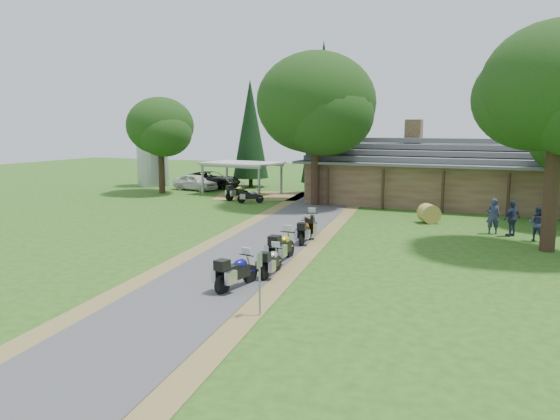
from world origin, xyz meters
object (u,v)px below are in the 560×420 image
at_px(silo, 152,154).
at_px(motorcycle_row_e, 311,223).
at_px(lodge, 451,171).
at_px(car_dark_suv, 211,176).
at_px(motorcycle_carport_a, 237,191).
at_px(motorcycle_row_c, 282,245).
at_px(motorcycle_row_b, 271,260).
at_px(motorcycle_carport_b, 250,195).
at_px(motorcycle_row_a, 237,270).
at_px(hay_bale, 429,214).
at_px(motorcycle_row_d, 305,230).
at_px(car_white_sedan, 195,180).
at_px(carport, 242,178).

distance_m(silo, motorcycle_row_e, 28.04).
distance_m(lodge, motorcycle_row_e, 16.29).
bearing_deg(car_dark_suv, motorcycle_row_e, -142.12).
bearing_deg(motorcycle_carport_a, motorcycle_row_c, -124.62).
bearing_deg(motorcycle_row_b, motorcycle_carport_b, 24.86).
xyz_separation_m(motorcycle_row_a, motorcycle_carport_a, (-10.95, 20.70, -0.01)).
bearing_deg(motorcycle_row_b, hay_bale, -19.11).
bearing_deg(motorcycle_row_c, hay_bale, -20.65).
bearing_deg(motorcycle_row_a, motorcycle_carport_a, 38.23).
xyz_separation_m(motorcycle_row_d, motorcycle_row_e, (-0.25, 1.55, 0.06)).
bearing_deg(car_dark_suv, motorcycle_row_c, -148.61).
bearing_deg(lodge, car_white_sedan, -179.88).
xyz_separation_m(lodge, car_white_sedan, (-21.95, -0.05, -1.54)).
xyz_separation_m(carport, hay_bale, (16.53, -7.73, -0.79)).
xyz_separation_m(motorcycle_row_c, hay_bale, (4.30, 12.11, -0.17)).
distance_m(lodge, motorcycle_row_d, 17.69).
xyz_separation_m(car_white_sedan, motorcycle_row_e, (16.65, -15.26, -0.20)).
height_order(lodge, motorcycle_carport_a, lodge).
height_order(motorcycle_carport_a, motorcycle_carport_b, motorcycle_carport_a).
height_order(car_dark_suv, motorcycle_row_e, car_dark_suv).
relative_size(motorcycle_carport_b, hay_bale, 1.55).
relative_size(car_white_sedan, motorcycle_row_a, 2.73).
height_order(motorcycle_carport_b, hay_bale, motorcycle_carport_b).
xyz_separation_m(car_white_sedan, motorcycle_row_a, (17.42, -24.92, -0.23)).
distance_m(motorcycle_row_a, motorcycle_row_b, 2.08).
xyz_separation_m(lodge, carport, (-16.78, -0.94, -1.10)).
height_order(car_dark_suv, motorcycle_carport_a, car_dark_suv).
xyz_separation_m(silo, carport, (10.87, -2.41, -1.66)).
relative_size(lodge, motorcycle_row_c, 10.01).
distance_m(car_white_sedan, motorcycle_carport_a, 7.73).
bearing_deg(motorcycle_row_e, motorcycle_row_b, 173.66).
distance_m(silo, motorcycle_row_d, 29.20).
distance_m(car_white_sedan, motorcycle_row_a, 30.41).
xyz_separation_m(motorcycle_row_a, motorcycle_row_d, (-0.52, 8.11, -0.04)).
height_order(car_white_sedan, motorcycle_row_d, car_white_sedan).
bearing_deg(car_white_sedan, motorcycle_carport_a, -113.20).
height_order(motorcycle_row_a, hay_bale, motorcycle_row_a).
xyz_separation_m(motorcycle_row_a, motorcycle_row_e, (-0.77, 9.67, 0.02)).
bearing_deg(motorcycle_carport_a, silo, 86.66).
relative_size(lodge, motorcycle_row_b, 12.02).
relative_size(car_dark_suv, motorcycle_carport_b, 3.49).
xyz_separation_m(motorcycle_row_e, hay_bale, (5.04, 6.63, -0.14)).
bearing_deg(car_white_sedan, motorcycle_row_a, -135.14).
xyz_separation_m(car_dark_suv, hay_bale, (21.27, -10.63, -0.60)).
bearing_deg(silo, lodge, -3.04).
height_order(motorcycle_row_b, motorcycle_row_d, motorcycle_row_d).
xyz_separation_m(car_white_sedan, motorcycle_row_d, (16.91, -16.81, -0.27)).
distance_m(motorcycle_row_a, motorcycle_carport_b, 21.62).
bearing_deg(car_white_sedan, motorcycle_row_c, -130.10).
bearing_deg(car_white_sedan, lodge, -79.97).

